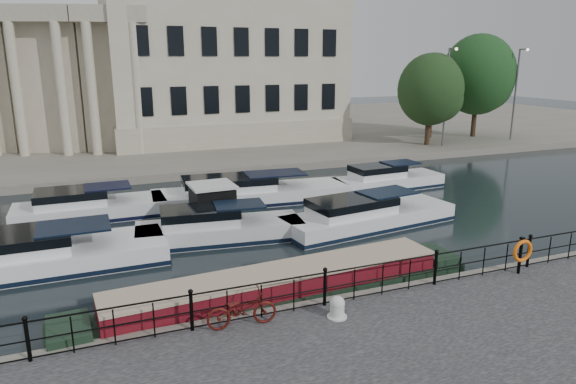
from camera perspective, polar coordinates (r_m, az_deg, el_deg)
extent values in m
plane|color=black|center=(17.95, 0.88, -10.98)|extent=(160.00, 160.00, 0.00)
cube|color=#6B665B|center=(54.82, -14.99, 6.27)|extent=(120.00, 42.00, 0.55)
cylinder|color=black|center=(14.44, -26.95, -14.53)|extent=(0.10, 0.10, 1.10)
sphere|color=black|center=(14.18, -27.23, -12.39)|extent=(0.14, 0.14, 0.14)
cylinder|color=black|center=(14.50, -10.67, -12.96)|extent=(0.10, 0.10, 1.10)
sphere|color=black|center=(14.24, -10.79, -10.81)|extent=(0.14, 0.14, 0.14)
cylinder|color=black|center=(15.62, 4.11, -10.62)|extent=(0.10, 0.10, 1.10)
sphere|color=black|center=(15.38, 4.15, -8.60)|extent=(0.14, 0.14, 0.14)
cylinder|color=black|center=(17.60, 16.06, -8.20)|extent=(0.10, 0.10, 1.10)
sphere|color=black|center=(17.38, 16.20, -6.37)|extent=(0.14, 0.14, 0.14)
cylinder|color=black|center=(20.19, 25.17, -6.08)|extent=(0.10, 0.10, 1.10)
sphere|color=black|center=(20.00, 25.36, -4.47)|extent=(0.14, 0.14, 0.14)
cylinder|color=black|center=(15.42, 4.15, -8.94)|extent=(24.00, 0.05, 0.05)
cylinder|color=black|center=(15.62, 4.11, -10.62)|extent=(24.00, 0.04, 0.04)
cylinder|color=black|center=(15.83, 4.08, -12.16)|extent=(24.00, 0.04, 0.04)
cube|color=#ADA38C|center=(49.48, -7.56, 14.24)|extent=(20.00, 14.00, 14.00)
cube|color=#9E937F|center=(49.87, -7.33, 7.34)|extent=(20.30, 14.30, 2.00)
cube|color=#ADA38C|center=(44.10, -18.24, 11.68)|extent=(5.73, 4.06, 11.00)
cube|color=#9E937F|center=(42.21, -19.21, 18.18)|extent=(5.62, 2.73, 1.20)
cylinder|color=#ADA38C|center=(41.36, -16.43, 10.83)|extent=(0.70, 0.70, 9.80)
cylinder|color=#ADA38C|center=(41.89, -20.95, 10.51)|extent=(0.70, 0.70, 9.80)
cube|color=#ADA38C|center=(45.47, -24.71, 11.16)|extent=(5.90, 4.56, 11.00)
cube|color=#9E937F|center=(43.71, -26.43, 17.35)|extent=(5.62, 3.30, 1.20)
cylinder|color=#ADA38C|center=(42.51, -23.84, 10.28)|extent=(0.70, 0.70, 9.80)
cylinder|color=#ADA38C|center=(43.80, -27.90, 9.93)|extent=(0.70, 0.70, 9.80)
cylinder|color=#59595B|center=(45.42, 17.12, 9.93)|extent=(0.16, 0.16, 8.00)
sphere|color=#FFF2CC|center=(44.65, 18.21, 14.86)|extent=(0.24, 0.24, 0.24)
cylinder|color=#59595B|center=(51.13, 23.91, 9.78)|extent=(0.16, 0.16, 8.00)
sphere|color=#FFF2CC|center=(50.44, 25.09, 14.13)|extent=(0.24, 0.24, 0.24)
imported|color=#47110C|center=(14.53, -5.16, -12.85)|extent=(2.00, 0.80, 1.03)
cylinder|color=silver|center=(15.13, 5.48, -12.94)|extent=(0.41, 0.41, 0.44)
sphere|color=silver|center=(15.03, 5.50, -12.21)|extent=(0.44, 0.44, 0.44)
cylinder|color=silver|center=(15.22, 5.46, -13.60)|extent=(0.58, 0.58, 0.04)
cylinder|color=black|center=(19.43, 24.39, -6.49)|extent=(0.11, 0.11, 1.28)
cube|color=black|center=(19.23, 24.59, -4.70)|extent=(0.13, 0.13, 0.09)
torus|color=orange|center=(19.31, 24.62, -5.97)|extent=(0.81, 0.13, 0.81)
cube|color=black|center=(17.04, -0.84, -12.07)|extent=(14.05, 2.78, 0.84)
cube|color=#5C0D16|center=(16.76, -0.85, -10.09)|extent=(11.24, 2.32, 0.65)
cube|color=tan|center=(16.59, -0.85, -8.83)|extent=(11.25, 2.38, 0.09)
cube|color=#6B665B|center=(24.62, -8.30, -3.78)|extent=(2.82, 2.37, 0.23)
cube|color=black|center=(24.31, -8.39, -1.43)|extent=(1.89, 1.89, 1.65)
cube|color=silver|center=(24.07, -8.47, 0.74)|extent=(2.08, 2.08, 0.11)
cube|color=white|center=(21.76, -25.17, -7.16)|extent=(8.81, 3.10, 1.20)
cube|color=black|center=(21.79, -25.15, -7.35)|extent=(8.90, 3.13, 0.18)
cube|color=white|center=(21.59, -28.21, -5.29)|extent=(3.98, 2.51, 0.90)
cube|color=black|center=(21.27, -22.74, -3.52)|extent=(2.66, 2.14, 0.08)
cube|color=silver|center=(22.87, -7.50, -4.80)|extent=(7.41, 3.12, 1.20)
cube|color=black|center=(22.90, -7.50, -4.99)|extent=(7.49, 3.15, 0.18)
cube|color=silver|center=(22.52, -9.75, -2.92)|extent=(3.43, 2.25, 0.90)
cube|color=black|center=(22.58, -5.44, -1.40)|extent=(2.33, 1.85, 0.08)
cube|color=white|center=(24.76, 8.98, -3.34)|extent=(8.89, 3.64, 1.20)
cube|color=black|center=(24.78, 8.97, -3.52)|extent=(8.98, 3.67, 0.18)
cube|color=white|center=(23.90, 7.10, -1.79)|extent=(4.12, 2.56, 0.90)
cube|color=black|center=(25.02, 10.97, -0.02)|extent=(2.80, 2.09, 0.08)
cube|color=silver|center=(27.60, -20.99, -2.27)|extent=(7.24, 2.67, 1.20)
cube|color=black|center=(27.62, -20.97, -2.43)|extent=(7.32, 2.69, 0.18)
cube|color=silver|center=(27.39, -22.95, -0.74)|extent=(3.26, 2.17, 0.90)
cube|color=black|center=(27.27, -19.43, 0.61)|extent=(2.18, 1.85, 0.08)
cube|color=white|center=(28.64, -3.96, -0.72)|extent=(11.02, 3.62, 1.20)
cube|color=black|center=(28.66, -3.96, -0.87)|extent=(11.13, 3.66, 0.18)
cube|color=white|center=(28.18, -6.57, 0.75)|extent=(5.04, 2.64, 0.90)
cube|color=black|center=(28.63, -1.47, 2.09)|extent=(3.39, 2.18, 0.08)
cube|color=white|center=(32.14, 11.05, 0.74)|extent=(7.01, 2.55, 1.20)
cube|color=black|center=(32.16, 11.04, 0.60)|extent=(7.08, 2.58, 0.18)
cube|color=white|center=(31.48, 9.89, 2.09)|extent=(3.20, 1.96, 0.90)
cube|color=black|center=(32.34, 12.37, 3.20)|extent=(2.15, 1.64, 0.08)
cylinder|color=black|center=(45.88, 15.26, 6.65)|extent=(0.44, 0.44, 2.52)
ellipsoid|color=#153210|center=(45.57, 15.55, 10.91)|extent=(5.48, 5.48, 6.05)
sphere|color=#153210|center=(45.66, 16.40, 9.95)|extent=(4.04, 4.04, 4.04)
cylinder|color=black|center=(50.21, 15.49, 7.29)|extent=(0.44, 0.44, 2.55)
ellipsoid|color=black|center=(49.92, 15.76, 11.23)|extent=(5.53, 5.53, 6.11)
sphere|color=black|center=(50.01, 16.54, 10.34)|extent=(4.07, 4.07, 4.07)
cylinder|color=black|center=(52.22, 19.95, 7.52)|extent=(0.44, 0.44, 3.10)
ellipsoid|color=#133C13|center=(51.93, 20.36, 12.12)|extent=(6.73, 6.73, 7.44)
sphere|color=#133C13|center=(52.07, 21.07, 11.09)|extent=(4.96, 4.96, 4.96)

